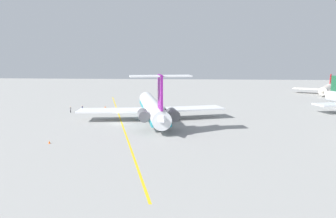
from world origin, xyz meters
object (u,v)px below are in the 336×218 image
at_px(safety_cone_wingtip, 49,142).
at_px(safety_cone_tail, 105,107).
at_px(main_jetliner, 153,108).
at_px(safety_cone_nose, 89,108).
at_px(airliner_far_left, 327,89).
at_px(ground_crew_near_tail, 82,108).
at_px(ground_crew_near_nose, 70,109).

xyz_separation_m(safety_cone_wingtip, safety_cone_tail, (-43.23, -1.87, 0.00)).
xyz_separation_m(main_jetliner, safety_cone_nose, (-16.70, -21.93, -3.07)).
relative_size(main_jetliner, airliner_far_left, 1.57).
xyz_separation_m(airliner_far_left, safety_cone_tail, (44.95, -85.42, -2.21)).
distance_m(safety_cone_wingtip, safety_cone_tail, 43.27).
bearing_deg(safety_cone_tail, main_jetliner, 41.44).
bearing_deg(safety_cone_tail, ground_crew_near_tail, -32.15).
distance_m(airliner_far_left, ground_crew_near_tail, 104.34).
relative_size(airliner_far_left, safety_cone_wingtip, 48.22).
xyz_separation_m(main_jetliner, ground_crew_near_tail, (-12.77, -22.67, -2.23)).
relative_size(ground_crew_near_nose, ground_crew_near_tail, 1.03).
bearing_deg(safety_cone_wingtip, main_jetliner, 144.98).
bearing_deg(main_jetliner, safety_cone_wingtip, 131.45).
xyz_separation_m(ground_crew_near_tail, safety_cone_wingtip, (35.69, 6.61, -0.84)).
distance_m(ground_crew_near_nose, safety_cone_wingtip, 34.33).
height_order(main_jetliner, safety_cone_wingtip, main_jetliner).
bearing_deg(safety_cone_nose, main_jetliner, 52.71).
bearing_deg(airliner_far_left, ground_crew_near_tail, -31.60).
bearing_deg(safety_cone_wingtip, ground_crew_near_tail, -169.50).
relative_size(main_jetliner, ground_crew_near_tail, 23.67).
bearing_deg(safety_cone_nose, safety_cone_wingtip, 8.43).
xyz_separation_m(ground_crew_near_tail, safety_cone_nose, (-3.93, 0.74, -0.84)).
bearing_deg(airliner_far_left, safety_cone_wingtip, -15.26).
relative_size(safety_cone_nose, safety_cone_wingtip, 1.00).
height_order(main_jetliner, ground_crew_near_nose, main_jetliner).
bearing_deg(ground_crew_near_tail, main_jetliner, -85.82).
xyz_separation_m(main_jetliner, safety_cone_wingtip, (22.92, -16.06, -3.07)).
xyz_separation_m(safety_cone_nose, safety_cone_wingtip, (39.62, 5.87, 0.00)).
distance_m(ground_crew_near_tail, safety_cone_wingtip, 36.31).
xyz_separation_m(main_jetliner, airliner_far_left, (-65.26, 67.49, -0.86)).
bearing_deg(airliner_far_left, main_jetliner, -17.77).
relative_size(ground_crew_near_tail, safety_cone_wingtip, 3.20).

